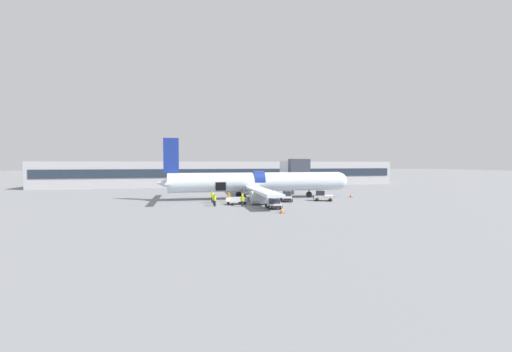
% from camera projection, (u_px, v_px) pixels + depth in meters
% --- Properties ---
extents(ground_plane, '(500.00, 500.00, 0.00)m').
position_uv_depth(ground_plane, '(257.00, 201.00, 50.74)').
color(ground_plane, slate).
extents(terminal_strip, '(95.26, 12.60, 6.61)m').
position_uv_depth(terminal_strip, '(227.00, 173.00, 88.15)').
color(terminal_strip, '#B2B2B7').
rests_on(terminal_strip, ground_plane).
extents(jet_bridge_stub, '(3.85, 8.43, 7.00)m').
position_uv_depth(jet_bridge_stub, '(294.00, 168.00, 61.31)').
color(jet_bridge_stub, '#4C4C51').
rests_on(jet_bridge_stub, ground_plane).
extents(airplane, '(34.03, 30.98, 10.34)m').
position_uv_depth(airplane, '(255.00, 183.00, 54.64)').
color(airplane, silver).
rests_on(airplane, ground_plane).
extents(baggage_tug_lead, '(2.17, 3.06, 1.41)m').
position_uv_depth(baggage_tug_lead, '(274.00, 204.00, 42.79)').
color(baggage_tug_lead, silver).
rests_on(baggage_tug_lead, ground_plane).
extents(baggage_tug_mid, '(2.27, 2.95, 1.72)m').
position_uv_depth(baggage_tug_mid, '(287.00, 197.00, 50.58)').
color(baggage_tug_mid, white).
rests_on(baggage_tug_mid, ground_plane).
extents(baggage_tug_rear, '(3.54, 2.76, 1.67)m').
position_uv_depth(baggage_tug_rear, '(323.00, 196.00, 51.60)').
color(baggage_tug_rear, silver).
rests_on(baggage_tug_rear, ground_plane).
extents(baggage_cart_loading, '(3.83, 2.51, 1.04)m').
position_uv_depth(baggage_cart_loading, '(237.00, 201.00, 47.18)').
color(baggage_cart_loading, '#B7BABF').
rests_on(baggage_cart_loading, ground_plane).
extents(ground_crew_loader_a, '(0.52, 0.49, 1.57)m').
position_uv_depth(ground_crew_loader_a, '(229.00, 197.00, 49.75)').
color(ground_crew_loader_a, black).
rests_on(ground_crew_loader_a, ground_plane).
extents(ground_crew_loader_b, '(0.62, 0.53, 1.79)m').
position_uv_depth(ground_crew_loader_b, '(212.00, 197.00, 49.28)').
color(ground_crew_loader_b, '#1E2338').
rests_on(ground_crew_loader_b, ground_plane).
extents(ground_crew_driver, '(0.57, 0.42, 1.65)m').
position_uv_depth(ground_crew_driver, '(214.00, 199.00, 46.98)').
color(ground_crew_driver, black).
rests_on(ground_crew_driver, ground_plane).
extents(ground_crew_supervisor, '(0.56, 0.48, 1.63)m').
position_uv_depth(ground_crew_supervisor, '(242.00, 201.00, 44.82)').
color(ground_crew_supervisor, '#1E2338').
rests_on(ground_crew_supervisor, ground_plane).
extents(ground_crew_helper, '(0.48, 0.56, 1.62)m').
position_uv_depth(ground_crew_helper, '(243.00, 197.00, 49.81)').
color(ground_crew_helper, '#1E2338').
rests_on(ground_crew_helper, ground_plane).
extents(ground_crew_marshal, '(0.43, 0.61, 1.76)m').
position_uv_depth(ground_crew_marshal, '(215.00, 200.00, 45.09)').
color(ground_crew_marshal, black).
rests_on(ground_crew_marshal, ground_plane).
extents(safety_cone_nose, '(0.62, 0.62, 0.66)m').
position_uv_depth(safety_cone_nose, '(351.00, 195.00, 57.12)').
color(safety_cone_nose, black).
rests_on(safety_cone_nose, ground_plane).
extents(safety_cone_engine_left, '(0.60, 0.60, 0.75)m').
position_uv_depth(safety_cone_engine_left, '(282.00, 210.00, 38.97)').
color(safety_cone_engine_left, black).
rests_on(safety_cone_engine_left, ground_plane).
extents(safety_cone_wingtip, '(0.62, 0.62, 0.71)m').
position_uv_depth(safety_cone_wingtip, '(277.00, 201.00, 48.11)').
color(safety_cone_wingtip, black).
rests_on(safety_cone_wingtip, ground_plane).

